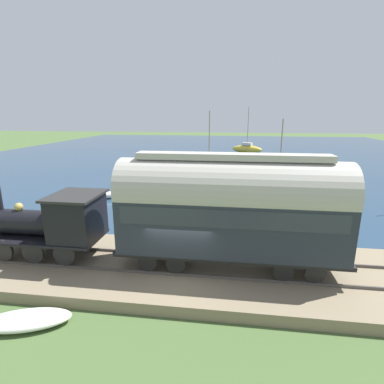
% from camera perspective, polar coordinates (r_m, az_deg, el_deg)
% --- Properties ---
extents(ground_plane, '(200.00, 200.00, 0.00)m').
position_cam_1_polar(ground_plane, '(12.81, -2.00, -16.62)').
color(ground_plane, '#476033').
extents(harbor_water, '(80.00, 80.00, 0.01)m').
position_cam_1_polar(harbor_water, '(54.81, 5.74, 7.66)').
color(harbor_water, navy).
rests_on(harbor_water, ground).
extents(rail_embankment, '(5.60, 56.00, 0.57)m').
position_cam_1_polar(rail_embankment, '(13.11, -1.64, -14.66)').
color(rail_embankment, '#84755B').
rests_on(rail_embankment, ground).
extents(steam_locomotive, '(2.29, 5.68, 3.07)m').
position_cam_1_polar(steam_locomotive, '(14.32, -24.92, -5.10)').
color(steam_locomotive, black).
rests_on(steam_locomotive, rail_embankment).
extents(passenger_coach, '(2.35, 9.10, 4.64)m').
position_cam_1_polar(passenger_coach, '(11.81, 7.32, -2.80)').
color(passenger_coach, black).
rests_on(passenger_coach, rail_embankment).
extents(sailboat_green, '(2.62, 6.04, 6.94)m').
position_cam_1_polar(sailboat_green, '(32.42, 3.21, 3.82)').
color(sailboat_green, '#236B42').
rests_on(sailboat_green, harbor_water).
extents(sailboat_yellow, '(3.53, 5.50, 7.77)m').
position_cam_1_polar(sailboat_yellow, '(52.86, 10.43, 8.08)').
color(sailboat_yellow, gold).
rests_on(sailboat_yellow, harbor_water).
extents(sailboat_gray, '(3.37, 5.78, 6.25)m').
position_cam_1_polar(sailboat_gray, '(27.97, 16.16, 1.89)').
color(sailboat_gray, gray).
rests_on(sailboat_gray, harbor_water).
extents(rowboat_off_pier, '(2.00, 1.76, 0.53)m').
position_cam_1_polar(rowboat_off_pier, '(21.71, 23.91, -3.70)').
color(rowboat_off_pier, '#B7B2A3').
rests_on(rowboat_off_pier, harbor_water).
extents(rowboat_near_shore, '(1.40, 2.20, 0.54)m').
position_cam_1_polar(rowboat_near_shore, '(25.11, -15.32, -0.54)').
color(rowboat_near_shore, silver).
rests_on(rowboat_near_shore, harbor_water).
extents(rowboat_mid_harbor, '(1.33, 2.54, 0.43)m').
position_cam_1_polar(rowboat_mid_harbor, '(22.75, 2.91, -1.74)').
color(rowboat_mid_harbor, beige).
rests_on(rowboat_mid_harbor, harbor_water).
extents(beached_dinghy, '(1.88, 3.00, 0.44)m').
position_cam_1_polar(beached_dinghy, '(11.76, -29.03, -20.56)').
color(beached_dinghy, silver).
rests_on(beached_dinghy, ground).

